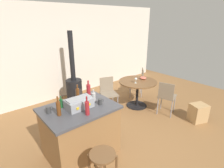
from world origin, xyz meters
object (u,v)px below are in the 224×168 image
at_px(folding_chair_far, 108,92).
at_px(bottle_3, 61,103).
at_px(wood_stove, 74,87).
at_px(serving_bowl, 143,78).
at_px(bottle_4, 87,108).
at_px(wine_glass, 136,79).
at_px(bottle_0, 59,108).
at_px(cardboard_box, 198,113).
at_px(bottle_1, 78,93).
at_px(folding_chair_left, 167,95).
at_px(toolbox, 79,103).
at_px(bottle_5, 88,90).
at_px(dining_table, 138,87).
at_px(wooden_stool, 103,163).
at_px(folding_chair_near, 138,80).
at_px(cup_0, 100,102).
at_px(kitchen_island, 81,131).
at_px(bottle_2, 94,97).

bearing_deg(folding_chair_far, bottle_3, -155.08).
xyz_separation_m(wood_stove, serving_bowl, (1.45, -1.27, 0.27)).
distance_m(wood_stove, serving_bowl, 1.94).
relative_size(bottle_4, wine_glass, 2.09).
distance_m(bottle_0, cardboard_box, 3.23).
relative_size(bottle_1, cardboard_box, 0.64).
height_order(folding_chair_left, toolbox, toolbox).
bearing_deg(bottle_5, bottle_3, -168.50).
bearing_deg(dining_table, folding_chair_far, 155.52).
distance_m(wooden_stool, toolbox, 0.99).
xyz_separation_m(folding_chair_left, bottle_0, (-2.69, 0.16, 0.52)).
relative_size(folding_chair_near, toolbox, 2.03).
bearing_deg(wine_glass, folding_chair_far, 145.91).
xyz_separation_m(folding_chair_near, folding_chair_left, (-0.37, -1.25, 0.01)).
xyz_separation_m(folding_chair_left, toolbox, (-2.33, 0.17, 0.48)).
relative_size(folding_chair_left, cup_0, 7.88).
height_order(folding_chair_far, cardboard_box, folding_chair_far).
bearing_deg(folding_chair_far, dining_table, -24.48).
xyz_separation_m(bottle_4, wine_glass, (2.00, 0.82, -0.20)).
bearing_deg(wooden_stool, folding_chair_left, 14.54).
distance_m(cup_0, serving_bowl, 2.18).
height_order(bottle_0, bottle_5, bottle_0).
bearing_deg(cardboard_box, bottle_3, 159.85).
distance_m(folding_chair_left, bottle_0, 2.74).
distance_m(kitchen_island, cup_0, 0.63).
bearing_deg(bottle_5, toolbox, -140.81).
relative_size(folding_chair_left, bottle_1, 3.21).
bearing_deg(bottle_3, wooden_stool, -86.71).
height_order(wood_stove, bottle_5, wood_stove).
height_order(kitchen_island, bottle_1, bottle_1).
height_order(dining_table, bottle_5, bottle_5).
height_order(folding_chair_near, bottle_0, bottle_0).
distance_m(wood_stove, wine_glass, 1.75).
bearing_deg(cardboard_box, toolbox, 162.16).
relative_size(wooden_stool, cardboard_box, 1.47).
bearing_deg(toolbox, folding_chair_near, 21.73).
distance_m(folding_chair_far, folding_chair_left, 1.46).
xyz_separation_m(bottle_5, cardboard_box, (2.25, -1.18, -0.82)).
xyz_separation_m(kitchen_island, bottle_2, (0.32, 0.02, 0.54)).
xyz_separation_m(wood_stove, bottle_0, (-1.28, -1.91, 0.54)).
height_order(cup_0, serving_bowl, cup_0).
bearing_deg(bottle_3, bottle_5, 11.50).
distance_m(bottle_2, cup_0, 0.17).
distance_m(dining_table, bottle_4, 2.37).
distance_m(bottle_0, bottle_5, 0.83).
bearing_deg(folding_chair_far, wooden_stool, -131.20).
relative_size(dining_table, bottle_3, 5.04).
height_order(wooden_stool, bottle_2, bottle_2).
bearing_deg(folding_chair_far, folding_chair_left, -49.77).
relative_size(folding_chair_near, wood_stove, 0.43).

